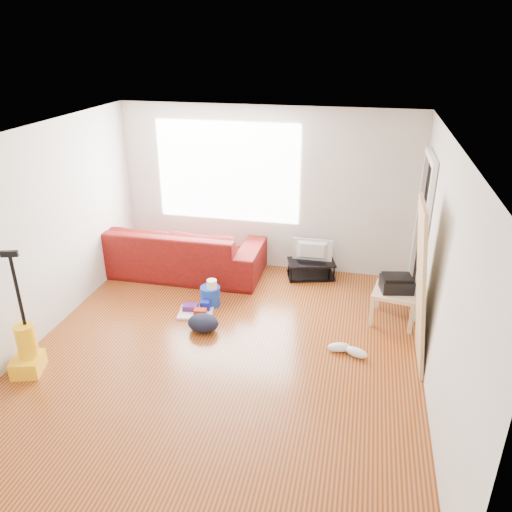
% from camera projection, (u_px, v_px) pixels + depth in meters
% --- Properties ---
extents(room, '(4.51, 5.01, 2.51)m').
position_uv_depth(room, '(230.00, 251.00, 5.44)').
color(room, '#5E2409').
rests_on(room, ground).
extents(sofa, '(2.61, 1.02, 0.76)m').
position_uv_depth(sofa, '(179.00, 272.00, 7.82)').
color(sofa, '#410A0D').
rests_on(sofa, ground).
extents(tv_stand, '(0.78, 0.57, 0.26)m').
position_uv_depth(tv_stand, '(311.00, 269.00, 7.60)').
color(tv_stand, black).
rests_on(tv_stand, ground).
extents(tv, '(0.60, 0.08, 0.34)m').
position_uv_depth(tv, '(312.00, 251.00, 7.48)').
color(tv, black).
rests_on(tv, tv_stand).
extents(side_table, '(0.62, 0.62, 0.44)m').
position_uv_depth(side_table, '(395.00, 295.00, 6.37)').
color(side_table, '#DBBB85').
rests_on(side_table, ground).
extents(printer, '(0.44, 0.37, 0.21)m').
position_uv_depth(printer, '(397.00, 283.00, 6.30)').
color(printer, black).
rests_on(printer, side_table).
extents(bucket, '(0.32, 0.32, 0.27)m').
position_uv_depth(bucket, '(211.00, 304.00, 6.88)').
color(bucket, '#1741BA').
rests_on(bucket, ground).
extents(toilet_paper, '(0.14, 0.14, 0.12)m').
position_uv_depth(toilet_paper, '(212.00, 293.00, 6.77)').
color(toilet_paper, white).
rests_on(toilet_paper, bucket).
extents(cleaning_tray, '(0.49, 0.41, 0.16)m').
position_uv_depth(cleaning_tray, '(197.00, 310.00, 6.64)').
color(cleaning_tray, silver).
rests_on(cleaning_tray, ground).
extents(backpack, '(0.41, 0.33, 0.22)m').
position_uv_depth(backpack, '(203.00, 330.00, 6.29)').
color(backpack, black).
rests_on(backpack, ground).
extents(sneakers, '(0.50, 0.25, 0.11)m').
position_uv_depth(sneakers, '(348.00, 350.00, 5.81)').
color(sneakers, white).
rests_on(sneakers, ground).
extents(vacuum, '(0.38, 0.41, 1.43)m').
position_uv_depth(vacuum, '(27.00, 350.00, 5.44)').
color(vacuum, yellow).
rests_on(vacuum, ground).
extents(door_panel, '(0.24, 0.76, 1.89)m').
position_uv_depth(door_panel, '(410.00, 359.00, 5.73)').
color(door_panel, tan).
rests_on(door_panel, ground).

